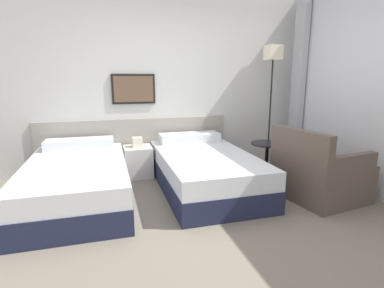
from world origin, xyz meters
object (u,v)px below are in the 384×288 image
(side_table, at_px, (267,155))
(bed_near_door, at_px, (77,181))
(bed_near_window, at_px, (205,170))
(nightstand, at_px, (138,161))
(floor_lamp, at_px, (272,68))
(armchair, at_px, (318,175))

(side_table, bearing_deg, bed_near_door, 178.87)
(bed_near_window, bearing_deg, nightstand, 137.34)
(floor_lamp, bearing_deg, armchair, -91.45)
(floor_lamp, xyz_separation_m, armchair, (-0.03, -1.26, -1.30))
(bed_near_window, xyz_separation_m, floor_lamp, (1.27, 0.57, 1.34))
(bed_near_door, xyz_separation_m, floor_lamp, (2.86, 0.57, 1.34))
(nightstand, relative_size, floor_lamp, 0.31)
(nightstand, xyz_separation_m, armchair, (2.03, -1.42, 0.05))
(nightstand, relative_size, side_table, 1.03)
(floor_lamp, distance_m, armchair, 1.81)
(nightstand, relative_size, armchair, 0.59)
(bed_near_window, height_order, armchair, armchair)
(nightstand, distance_m, armchair, 2.48)
(bed_near_window, height_order, nightstand, bed_near_window)
(side_table, xyz_separation_m, armchair, (0.34, -0.64, -0.11))
(side_table, relative_size, armchair, 0.57)
(armchair, bearing_deg, floor_lamp, -9.78)
(bed_near_door, distance_m, bed_near_window, 1.59)
(bed_near_door, xyz_separation_m, armchair, (2.82, -0.69, 0.04))
(floor_lamp, bearing_deg, nightstand, 175.41)
(bed_near_door, relative_size, armchair, 1.99)
(bed_near_window, relative_size, armchair, 1.99)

